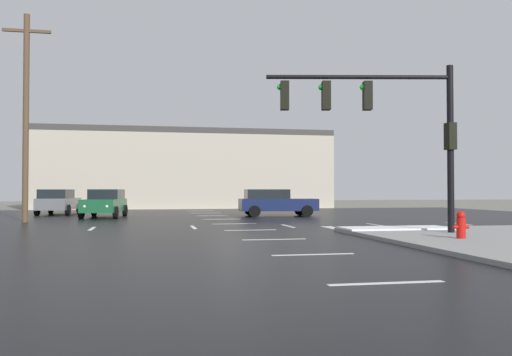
% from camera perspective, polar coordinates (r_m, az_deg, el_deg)
% --- Properties ---
extents(ground_plane, '(120.00, 120.00, 0.00)m').
position_cam_1_polar(ground_plane, '(22.59, -1.55, -5.22)').
color(ground_plane, slate).
extents(road_asphalt, '(44.00, 44.00, 0.02)m').
position_cam_1_polar(road_asphalt, '(22.59, -1.55, -5.19)').
color(road_asphalt, black).
rests_on(road_asphalt, ground_plane).
extents(snow_strip_curbside, '(4.00, 1.60, 0.06)m').
position_cam_1_polar(snow_strip_curbside, '(20.28, 14.55, -5.14)').
color(snow_strip_curbside, white).
rests_on(snow_strip_curbside, sidewalk_corner).
extents(lane_markings, '(36.15, 36.15, 0.01)m').
position_cam_1_polar(lane_markings, '(21.49, 2.25, -5.35)').
color(lane_markings, silver).
rests_on(lane_markings, road_asphalt).
extents(traffic_signal_mast, '(6.19, 1.40, 5.58)m').
position_cam_1_polar(traffic_signal_mast, '(18.61, 13.72, 6.45)').
color(traffic_signal_mast, black).
rests_on(traffic_signal_mast, sidewalk_corner).
extents(fire_hydrant, '(0.48, 0.26, 0.79)m').
position_cam_1_polar(fire_hydrant, '(16.80, 20.84, -4.63)').
color(fire_hydrant, red).
rests_on(fire_hydrant, sidewalk_corner).
extents(strip_building_background, '(25.61, 8.00, 6.83)m').
position_cam_1_polar(strip_building_background, '(48.98, -7.65, 0.88)').
color(strip_building_background, '#BCB29E').
rests_on(strip_building_background, ground_plane).
extents(sedan_green, '(2.45, 4.68, 1.58)m').
position_cam_1_polar(sedan_green, '(31.80, -15.66, -2.51)').
color(sedan_green, '#195933').
rests_on(sedan_green, road_asphalt).
extents(sedan_grey, '(2.34, 4.65, 1.58)m').
position_cam_1_polar(sedan_grey, '(36.11, -20.16, -2.33)').
color(sedan_grey, slate).
rests_on(sedan_grey, road_asphalt).
extents(sedan_navy, '(4.60, 2.19, 1.58)m').
position_cam_1_polar(sedan_navy, '(31.67, 2.03, -2.56)').
color(sedan_navy, '#141E47').
rests_on(sedan_navy, road_asphalt).
extents(utility_pole_far, '(2.20, 0.28, 9.97)m').
position_cam_1_polar(utility_pole_far, '(28.10, -23.14, 6.29)').
color(utility_pole_far, brown).
rests_on(utility_pole_far, ground_plane).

